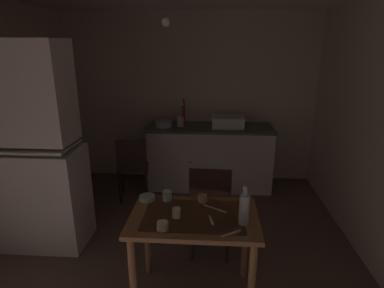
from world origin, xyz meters
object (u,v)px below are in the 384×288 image
object	(u,v)px
mixing_bowl_counter	(163,124)
dining_table	(194,229)
hand_pump	(184,114)
serving_bowl_wide	(147,198)
chair_far_side	(210,210)
hutch_cabinet	(36,156)
sink_basin	(228,122)
chair_by_counter	(133,166)
glass_bottle	(244,208)
teacup_cream	(167,196)

from	to	relation	value
mixing_bowl_counter	dining_table	world-z (taller)	mixing_bowl_counter
hand_pump	serving_bowl_wide	world-z (taller)	hand_pump
chair_far_side	serving_bowl_wide	world-z (taller)	chair_far_side
hutch_cabinet	chair_far_side	size ratio (longest dim) A/B	2.14
hutch_cabinet	sink_basin	size ratio (longest dim) A/B	4.74
hand_pump	chair_by_counter	bearing A→B (deg)	-137.47
mixing_bowl_counter	dining_table	xyz separation A→B (m)	(0.57, -2.16, -0.31)
mixing_bowl_counter	hutch_cabinet	bearing A→B (deg)	-124.85
sink_basin	glass_bottle	xyz separation A→B (m)	(0.03, -2.30, -0.10)
hutch_cabinet	chair_by_counter	bearing A→B (deg)	55.65
dining_table	chair_far_side	xyz separation A→B (m)	(0.12, 0.55, -0.13)
serving_bowl_wide	teacup_cream	distance (m)	0.17
serving_bowl_wide	glass_bottle	xyz separation A→B (m)	(0.79, -0.32, 0.10)
mixing_bowl_counter	chair_far_side	bearing A→B (deg)	-66.72
dining_table	serving_bowl_wide	size ratio (longest dim) A/B	7.71
sink_basin	teacup_cream	size ratio (longest dim) A/B	5.17
dining_table	mixing_bowl_counter	bearing A→B (deg)	104.75
hand_pump	dining_table	world-z (taller)	hand_pump
hand_pump	mixing_bowl_counter	distance (m)	0.32
serving_bowl_wide	teacup_cream	size ratio (longest dim) A/B	1.52
chair_far_side	glass_bottle	world-z (taller)	glass_bottle
mixing_bowl_counter	glass_bottle	size ratio (longest dim) A/B	0.78
mixing_bowl_counter	chair_by_counter	xyz separation A→B (m)	(-0.35, -0.48, -0.46)
chair_by_counter	chair_far_side	bearing A→B (deg)	-47.34
teacup_cream	glass_bottle	world-z (taller)	glass_bottle
mixing_bowl_counter	serving_bowl_wide	bearing A→B (deg)	-85.36
mixing_bowl_counter	chair_far_side	world-z (taller)	mixing_bowl_counter
dining_table	serving_bowl_wide	bearing A→B (deg)	150.81
hutch_cabinet	sink_basin	world-z (taller)	hutch_cabinet
serving_bowl_wide	glass_bottle	size ratio (longest dim) A/B	0.43
hutch_cabinet	chair_far_side	xyz separation A→B (m)	(1.73, -0.12, -0.46)
teacup_cream	glass_bottle	distance (m)	0.70
dining_table	hand_pump	bearing A→B (deg)	97.29
chair_by_counter	glass_bottle	xyz separation A→B (m)	(1.29, -1.76, 0.40)
hand_pump	dining_table	xyz separation A→B (m)	(0.29, -2.25, -0.44)
sink_basin	hand_pump	distance (m)	0.64
hand_pump	dining_table	bearing A→B (deg)	-82.71
teacup_cream	glass_bottle	size ratio (longest dim) A/B	0.28
mixing_bowl_counter	serving_bowl_wide	world-z (taller)	mixing_bowl_counter
sink_basin	chair_far_side	world-z (taller)	sink_basin
hand_pump	teacup_cream	world-z (taller)	hand_pump
sink_basin	chair_by_counter	distance (m)	1.46
hand_pump	teacup_cream	xyz separation A→B (m)	(0.05, -2.02, -0.27)
chair_by_counter	dining_table	bearing A→B (deg)	-61.35
chair_by_counter	teacup_cream	distance (m)	1.63
chair_far_side	chair_by_counter	bearing A→B (deg)	132.66
hutch_cabinet	dining_table	size ratio (longest dim) A/B	2.09
chair_by_counter	glass_bottle	distance (m)	2.22
hutch_cabinet	serving_bowl_wide	size ratio (longest dim) A/B	16.08
mixing_bowl_counter	chair_by_counter	distance (m)	0.75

